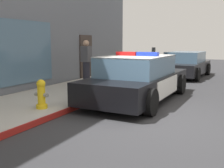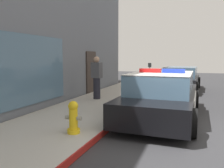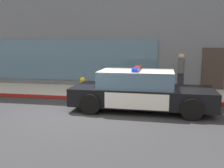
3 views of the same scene
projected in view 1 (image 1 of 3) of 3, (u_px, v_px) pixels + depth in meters
ground at (145, 121)px, 6.18m from camera, size 48.00×48.00×0.00m
sidewalk at (33, 103)px, 7.60m from camera, size 48.00×2.68×0.15m
curb_red_paint at (73, 108)px, 7.02m from camera, size 28.80×0.04×0.14m
police_cruiser at (138, 79)px, 8.25m from camera, size 4.86×2.16×1.49m
fire_hydrant at (41, 94)px, 6.68m from camera, size 0.34×0.39×0.73m
car_down_street at (185, 65)px, 13.91m from camera, size 4.34×2.17×1.29m
pedestrian_on_sidewalk at (86, 61)px, 10.81m from camera, size 0.34×0.45×1.71m
parking_meter at (154, 55)px, 14.82m from camera, size 0.12×0.18×1.34m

